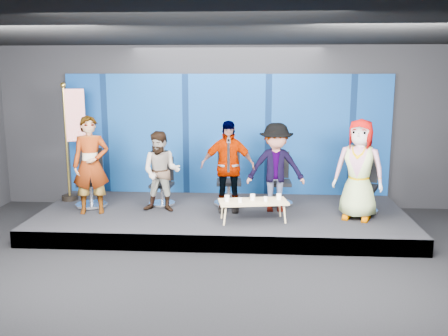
{
  "coord_description": "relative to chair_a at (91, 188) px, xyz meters",
  "views": [
    {
      "loc": [
        0.63,
        -6.8,
        2.97
      ],
      "look_at": [
        0.04,
        2.4,
        1.16
      ],
      "focal_mm": 40.0,
      "sensor_mm": 36.0,
      "label": 1
    }
  ],
  "objects": [
    {
      "name": "ground",
      "position": [
        2.64,
        -2.69,
        -0.68
      ],
      "size": [
        10.0,
        10.0,
        0.0
      ],
      "primitive_type": "plane",
      "color": "black",
      "rests_on": "ground"
    },
    {
      "name": "room_walls",
      "position": [
        2.64,
        -2.69,
        1.75
      ],
      "size": [
        10.02,
        8.02,
        3.51
      ],
      "color": "black",
      "rests_on": "ground"
    },
    {
      "name": "riser",
      "position": [
        2.64,
        -0.19,
        -0.53
      ],
      "size": [
        7.0,
        3.0,
        0.3
      ],
      "primitive_type": "cube",
      "color": "black",
      "rests_on": "ground"
    },
    {
      "name": "backdrop",
      "position": [
        2.64,
        1.26,
        0.92
      ],
      "size": [
        7.0,
        0.08,
        2.6
      ],
      "primitive_type": "cube",
      "color": "navy",
      "rests_on": "riser"
    },
    {
      "name": "chair_a",
      "position": [
        0.0,
        0.0,
        0.0
      ],
      "size": [
        0.77,
        0.77,
        1.14
      ],
      "rotation": [
        0.0,
        0.0,
        0.23
      ],
      "color": "silver",
      "rests_on": "riser"
    },
    {
      "name": "panelist_a",
      "position": [
        0.18,
        -0.48,
        0.55
      ],
      "size": [
        0.76,
        0.58,
        1.85
      ],
      "primitive_type": "imported",
      "rotation": [
        0.0,
        0.0,
        0.23
      ],
      "color": "black",
      "rests_on": "riser"
    },
    {
      "name": "chair_b",
      "position": [
        1.4,
        0.2,
        -0.06
      ],
      "size": [
        0.57,
        0.57,
        0.96
      ],
      "rotation": [
        0.0,
        0.0,
        -0.06
      ],
      "color": "silver",
      "rests_on": "riser"
    },
    {
      "name": "panelist_b",
      "position": [
        1.48,
        -0.29,
        0.4
      ],
      "size": [
        0.79,
        0.63,
        1.55
      ],
      "primitive_type": "imported",
      "rotation": [
        0.0,
        0.0,
        -0.06
      ],
      "color": "black",
      "rests_on": "riser"
    },
    {
      "name": "chair_c",
      "position": [
        2.74,
        0.31,
        -0.02
      ],
      "size": [
        0.65,
        0.65,
        1.08
      ],
      "rotation": [
        0.0,
        0.0,
        0.07
      ],
      "color": "silver",
      "rests_on": "riser"
    },
    {
      "name": "panelist_c",
      "position": [
        2.74,
        -0.2,
        0.5
      ],
      "size": [
        1.05,
        0.5,
        1.75
      ],
      "primitive_type": "imported",
      "rotation": [
        0.0,
        0.0,
        0.07
      ],
      "color": "black",
      "rests_on": "riser"
    },
    {
      "name": "chair_d",
      "position": [
        3.74,
        0.37,
        -0.03
      ],
      "size": [
        0.62,
        0.62,
        1.05
      ],
      "rotation": [
        0.0,
        0.0,
        0.04
      ],
      "color": "silver",
      "rests_on": "riser"
    },
    {
      "name": "panelist_d",
      "position": [
        3.66,
        -0.13,
        0.48
      ],
      "size": [
        1.13,
        0.67,
        1.71
      ],
      "primitive_type": "imported",
      "rotation": [
        0.0,
        0.0,
        0.04
      ],
      "color": "black",
      "rests_on": "riser"
    },
    {
      "name": "chair_e",
      "position": [
        5.33,
        -0.07,
        -0.0
      ],
      "size": [
        0.82,
        0.82,
        1.13
      ],
      "rotation": [
        0.0,
        0.0,
        -0.37
      ],
      "color": "silver",
      "rests_on": "riser"
    },
    {
      "name": "panelist_e",
      "position": [
        5.14,
        -0.54,
        0.54
      ],
      "size": [
        1.04,
        0.87,
        1.83
      ],
      "primitive_type": "imported",
      "rotation": [
        0.0,
        0.0,
        -0.37
      ],
      "color": "black",
      "rests_on": "riser"
    },
    {
      "name": "coffee_table",
      "position": [
        3.24,
        -0.82,
        -0.03
      ],
      "size": [
        1.29,
        0.72,
        0.37
      ],
      "rotation": [
        0.0,
        0.0,
        0.18
      ],
      "color": "tan",
      "rests_on": "riser"
    },
    {
      "name": "mug_a",
      "position": [
        2.77,
        -0.87,
        0.05
      ],
      "size": [
        0.09,
        0.09,
        0.11
      ],
      "primitive_type": "cylinder",
      "color": "white",
      "rests_on": "coffee_table"
    },
    {
      "name": "mug_b",
      "position": [
        3.01,
        -0.95,
        0.04
      ],
      "size": [
        0.07,
        0.07,
        0.09
      ],
      "primitive_type": "cylinder",
      "color": "white",
      "rests_on": "coffee_table"
    },
    {
      "name": "mug_c",
      "position": [
        3.23,
        -0.75,
        0.05
      ],
      "size": [
        0.09,
        0.09,
        0.11
      ],
      "primitive_type": "cylinder",
      "color": "white",
      "rests_on": "coffee_table"
    },
    {
      "name": "mug_d",
      "position": [
        3.46,
        -0.84,
        0.04
      ],
      "size": [
        0.07,
        0.07,
        0.09
      ],
      "primitive_type": "cylinder",
      "color": "white",
      "rests_on": "coffee_table"
    },
    {
      "name": "mug_e",
      "position": [
        3.7,
        -0.68,
        0.05
      ],
      "size": [
        0.09,
        0.09,
        0.1
      ],
      "primitive_type": "cylinder",
      "color": "white",
      "rests_on": "coffee_table"
    },
    {
      "name": "flag_stand",
      "position": [
        -0.49,
        0.45,
        0.92
      ],
      "size": [
        0.55,
        0.32,
        2.44
      ],
      "rotation": [
        0.0,
        0.0,
        0.38
      ],
      "color": "black",
      "rests_on": "riser"
    }
  ]
}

